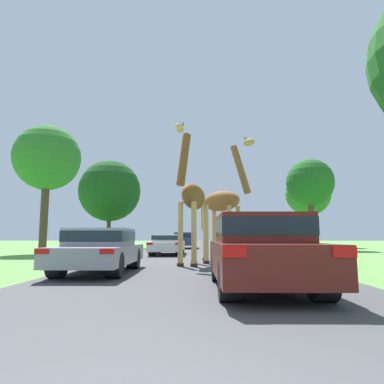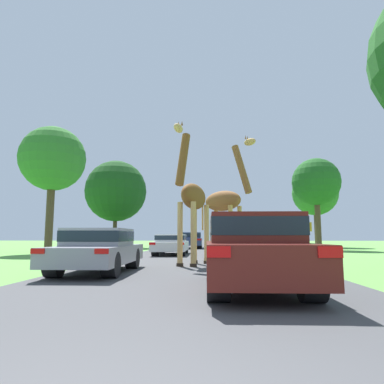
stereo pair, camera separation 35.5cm
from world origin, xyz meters
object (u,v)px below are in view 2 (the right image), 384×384
(car_queue_right, at_px, (235,241))
(car_lead_maroon, at_px, (253,250))
(giraffe_near_road, at_px, (193,200))
(car_queue_left, at_px, (191,240))
(sign_post, at_px, (305,233))
(car_verge_right, at_px, (99,248))
(tree_centre_back, at_px, (53,159))
(tree_far_right, at_px, (116,191))
(tree_right_cluster, at_px, (315,193))
(car_far_ahead, at_px, (171,244))
(tree_mid_field, at_px, (316,182))
(giraffe_companion, at_px, (225,203))

(car_queue_right, bearing_deg, car_lead_maroon, -93.64)
(giraffe_near_road, distance_m, car_lead_maroon, 6.12)
(car_queue_left, height_order, sign_post, sign_post)
(car_lead_maroon, distance_m, car_verge_right, 5.13)
(car_lead_maroon, bearing_deg, tree_centre_back, 126.86)
(tree_far_right, bearing_deg, car_queue_left, -12.19)
(car_queue_left, distance_m, tree_right_cluster, 13.67)
(car_queue_left, bearing_deg, car_far_ahead, -93.56)
(car_far_ahead, bearing_deg, giraffe_near_road, -78.14)
(car_lead_maroon, relative_size, tree_centre_back, 0.52)
(car_queue_left, xyz_separation_m, car_far_ahead, (-0.66, -10.53, -0.11))
(car_verge_right, distance_m, sign_post, 10.42)
(tree_mid_field, bearing_deg, car_queue_right, -156.03)
(giraffe_near_road, xyz_separation_m, car_queue_left, (-0.87, 17.80, -1.66))
(tree_centre_back, bearing_deg, tree_right_cluster, 30.92)
(car_far_ahead, height_order, tree_right_cluster, tree_right_cluster)
(giraffe_near_road, height_order, car_far_ahead, giraffe_near_road)
(car_far_ahead, bearing_deg, sign_post, -25.04)
(car_queue_right, height_order, car_verge_right, car_queue_right)
(tree_centre_back, bearing_deg, sign_post, -18.42)
(car_far_ahead, xyz_separation_m, sign_post, (6.78, -3.17, 0.57))
(car_lead_maroon, relative_size, sign_post, 2.49)
(car_far_ahead, height_order, tree_centre_back, tree_centre_back)
(car_far_ahead, relative_size, tree_mid_field, 0.65)
(tree_right_cluster, height_order, tree_far_right, tree_far_right)
(car_queue_right, xyz_separation_m, tree_far_right, (-10.66, 7.53, 4.59))
(giraffe_near_road, bearing_deg, tree_mid_field, -103.42)
(car_queue_right, bearing_deg, giraffe_companion, -97.25)
(sign_post, bearing_deg, tree_centre_back, 161.58)
(tree_centre_back, xyz_separation_m, tree_far_right, (1.53, 10.30, -0.77))
(sign_post, bearing_deg, car_queue_left, 114.08)
(car_queue_left, bearing_deg, giraffe_companion, -81.90)
(giraffe_near_road, bearing_deg, tree_right_cluster, -98.95)
(car_far_ahead, distance_m, car_verge_right, 9.98)
(car_far_ahead, bearing_deg, tree_centre_back, 167.53)
(car_verge_right, height_order, tree_centre_back, tree_centre_back)
(tree_right_cluster, height_order, sign_post, tree_right_cluster)
(tree_right_cluster, xyz_separation_m, tree_mid_field, (-2.03, -6.80, 0.03))
(tree_far_right, bearing_deg, sign_post, -48.81)
(car_far_ahead, relative_size, tree_far_right, 0.57)
(tree_right_cluster, bearing_deg, tree_far_right, -173.26)
(giraffe_companion, distance_m, car_verge_right, 6.59)
(car_lead_maroon, height_order, car_verge_right, car_lead_maroon)
(giraffe_near_road, relative_size, sign_post, 2.94)
(car_queue_left, distance_m, tree_centre_back, 13.49)
(giraffe_near_road, height_order, car_verge_right, giraffe_near_road)
(tree_mid_field, bearing_deg, car_verge_right, -124.54)
(tree_centre_back, distance_m, sign_post, 16.44)
(car_lead_maroon, distance_m, car_far_ahead, 13.32)
(car_queue_right, bearing_deg, giraffe_near_road, -102.20)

